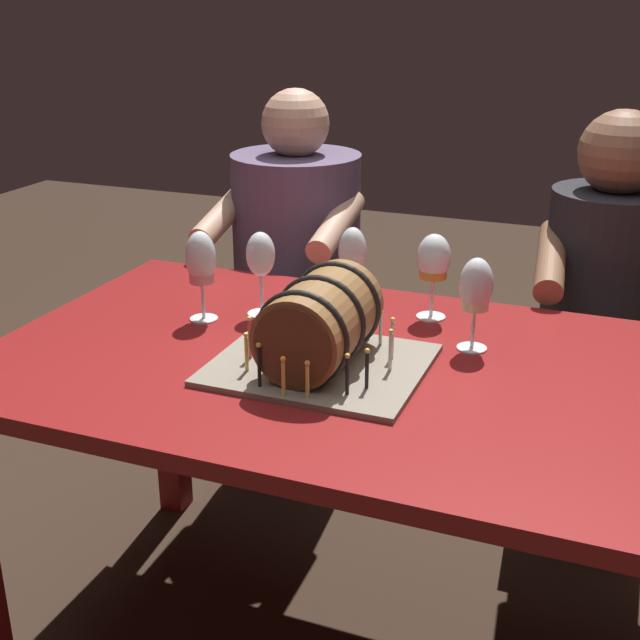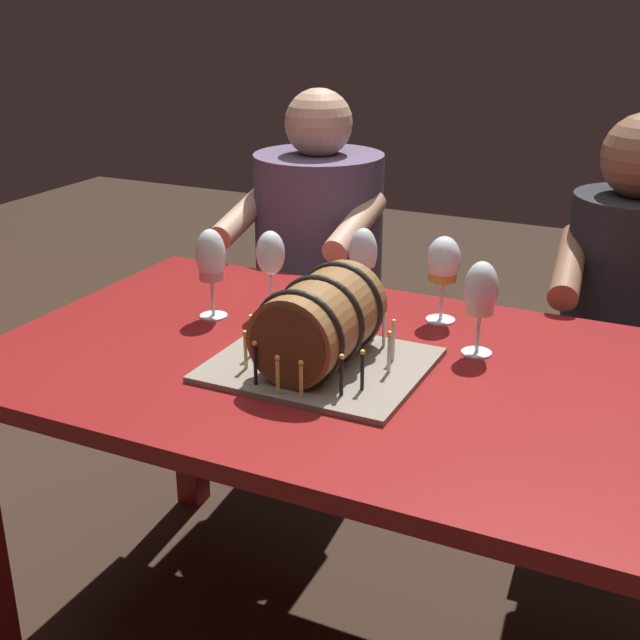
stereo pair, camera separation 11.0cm
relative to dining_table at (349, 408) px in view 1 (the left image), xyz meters
name	(u,v)px [view 1 (the left image)]	position (x,y,z in m)	size (l,w,h in m)	color
dining_table	(349,408)	(0.00, 0.00, 0.00)	(1.47, 0.89, 0.74)	maroon
barrel_cake	(320,328)	(-0.04, -0.05, 0.19)	(0.40, 0.35, 0.19)	gray
wine_glass_white	(476,289)	(0.21, 0.15, 0.23)	(0.07, 0.07, 0.20)	white
wine_glass_amber	(434,261)	(0.09, 0.29, 0.24)	(0.07, 0.07, 0.19)	white
wine_glass_rose	(201,262)	(-0.38, 0.10, 0.24)	(0.07, 0.07, 0.20)	white
wine_glass_empty	(261,257)	(-0.27, 0.17, 0.24)	(0.07, 0.07, 0.19)	white
wine_glass_red	(352,256)	(-0.10, 0.28, 0.23)	(0.06, 0.06, 0.19)	white
person_seated_left	(297,298)	(-0.43, 0.75, -0.07)	(0.42, 0.49, 1.18)	#372D40
person_seated_right	(596,352)	(0.43, 0.75, -0.11)	(0.38, 0.48, 1.16)	black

